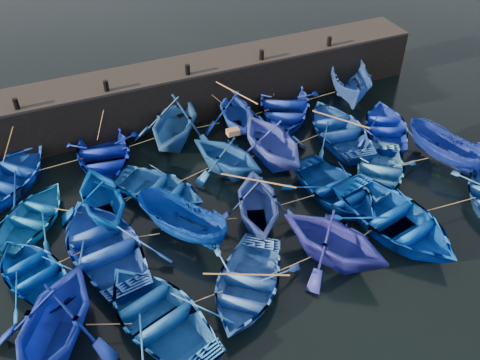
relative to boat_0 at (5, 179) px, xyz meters
name	(u,v)px	position (x,y,z in m)	size (l,w,h in m)	color
ground	(272,241)	(9.26, -7.52, -0.56)	(120.00, 120.00, 0.00)	black
quay_wall	(184,90)	(9.26, 2.98, 0.69)	(26.00, 2.50, 2.50)	black
quay_top	(182,67)	(9.26, 2.98, 2.00)	(26.00, 2.50, 0.12)	black
bollard_0	(16,104)	(1.26, 2.08, 2.31)	(0.24, 0.24, 0.50)	black
bollard_1	(106,86)	(5.26, 2.08, 2.31)	(0.24, 0.24, 0.50)	black
bollard_2	(188,70)	(9.26, 2.08, 2.31)	(0.24, 0.24, 0.50)	black
bollard_3	(262,55)	(13.26, 2.08, 2.31)	(0.24, 0.24, 0.50)	black
bollard_4	(329,41)	(17.26, 2.08, 2.31)	(0.24, 0.24, 0.50)	black
boat_0	(5,179)	(0.00, 0.00, 0.00)	(3.84, 5.37, 1.11)	#08319C
boat_1	(103,154)	(4.30, 0.15, -0.02)	(3.72, 5.20, 1.08)	#081B92
boat_2	(174,121)	(7.91, 0.43, 0.68)	(4.05, 4.69, 2.47)	#1C4D88
boat_3	(236,111)	(11.10, 0.38, 0.46)	(3.35, 3.88, 2.04)	#1437A9
boat_4	(284,105)	(13.89, 0.53, 0.02)	(3.99, 5.58, 1.16)	#10289E
boat_5	(350,81)	(17.97, 0.73, 0.45)	(1.96, 5.20, 2.01)	#204990
boat_6	(33,217)	(0.80, -2.82, -0.13)	(2.97, 4.16, 0.86)	#0C5CAA
boat_7	(102,197)	(3.57, -3.52, 0.52)	(3.55, 4.11, 2.16)	#003C98
boat_8	(159,189)	(5.96, -3.21, -0.11)	(3.11, 4.35, 0.90)	#104DA1
boat_9	(227,155)	(9.28, -2.81, 0.46)	(3.32, 3.86, 2.03)	#11478D
boat_10	(272,139)	(11.52, -2.81, 0.66)	(3.98, 4.62, 2.43)	blue
boat_11	(339,129)	(15.40, -2.44, -0.03)	(3.66, 5.11, 1.06)	#154293
boat_12	(387,126)	(17.78, -3.05, -0.10)	(3.14, 4.39, 0.91)	#122DCE
boat_13	(34,273)	(0.46, -5.87, -0.12)	(2.99, 4.18, 0.87)	#003CA0
boat_14	(104,245)	(3.08, -5.67, 0.02)	(3.96, 5.54, 1.15)	blue
boat_15	(181,223)	(6.08, -5.91, 0.23)	(1.54, 4.08, 1.58)	navy
boat_16	(257,202)	(9.15, -6.31, 0.52)	(3.54, 4.11, 2.16)	#274292
boat_17	(336,190)	(12.84, -6.31, -0.06)	(3.42, 4.78, 0.99)	navy
boat_18	(380,172)	(15.30, -5.99, -0.09)	(3.19, 4.46, 0.93)	#286AB7
boat_19	(445,149)	(18.74, -6.14, 0.22)	(1.51, 4.02, 1.56)	navy
boat_20	(53,321)	(0.87, -8.96, 0.69)	(4.10, 4.75, 2.50)	#0D2498
boat_21	(159,315)	(4.05, -9.53, -0.02)	(3.72, 5.20, 1.08)	#1251A5
boat_22	(246,284)	(7.25, -9.47, -0.07)	(3.35, 4.69, 0.97)	#2657B5
boat_23	(334,238)	(10.84, -9.30, 0.59)	(3.75, 4.35, 2.29)	navy
boat_24	(396,220)	(13.96, -8.94, 0.03)	(4.09, 5.71, 1.18)	#0443C3
wooden_crate	(233,132)	(9.58, -2.81, 1.60)	(0.54, 0.34, 0.26)	#986C42
mooring_ropes	(228,154)	(9.43, -2.57, 0.31)	(18.01, 11.55, 2.10)	tan
loose_oars	(273,157)	(10.72, -4.46, 1.03)	(10.41, 11.93, 1.25)	#99724C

